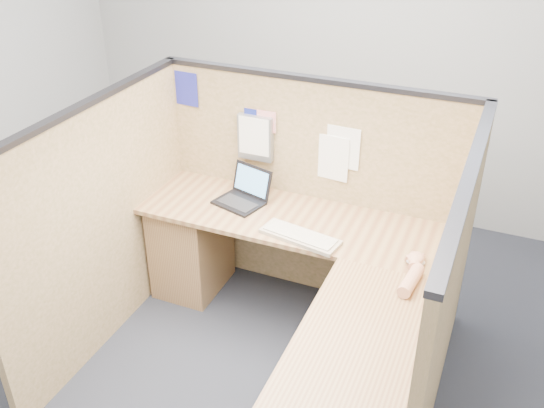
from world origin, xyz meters
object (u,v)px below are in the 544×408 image
at_px(l_desk, 299,306).
at_px(keyboard, 300,236).
at_px(laptop, 242,193).
at_px(mouse, 415,261).

height_order(l_desk, keyboard, keyboard).
xyz_separation_m(laptop, mouse, (1.17, -0.28, -0.03)).
bearing_deg(mouse, keyboard, 180.00).
bearing_deg(mouse, l_desk, -162.42).
height_order(laptop, keyboard, laptop).
xyz_separation_m(l_desk, laptop, (-0.57, 0.47, 0.39)).
distance_m(l_desk, keyboard, 0.41).
xyz_separation_m(keyboard, mouse, (0.67, 0.00, 0.01)).
distance_m(l_desk, laptop, 0.84).
height_order(laptop, mouse, laptop).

